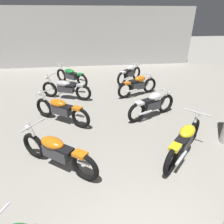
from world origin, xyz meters
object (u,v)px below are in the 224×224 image
at_px(motorcycle_left_row_2, 61,109).
at_px(motorcycle_left_row_4, 71,75).
at_px(motorcycle_right_row_1, 185,140).
at_px(motorcycle_right_row_4, 130,73).
at_px(motorcycle_left_row_3, 66,88).
at_px(motorcycle_right_row_2, 152,104).
at_px(motorcycle_right_row_3, 138,85).
at_px(motorcycle_left_row_1, 56,151).

relative_size(motorcycle_left_row_2, motorcycle_left_row_4, 1.13).
bearing_deg(motorcycle_right_row_1, motorcycle_left_row_4, 117.50).
bearing_deg(motorcycle_right_row_4, motorcycle_left_row_4, 179.49).
xyz_separation_m(motorcycle_left_row_3, motorcycle_right_row_2, (3.01, -1.99, 0.01)).
bearing_deg(motorcycle_right_row_4, motorcycle_left_row_2, -129.11).
height_order(motorcycle_left_row_4, motorcycle_right_row_3, motorcycle_left_row_4).
bearing_deg(motorcycle_right_row_3, motorcycle_right_row_1, -88.21).
bearing_deg(motorcycle_left_row_4, motorcycle_right_row_1, -62.50).
bearing_deg(motorcycle_right_row_2, motorcycle_right_row_1, -86.14).
xyz_separation_m(motorcycle_right_row_1, motorcycle_right_row_3, (-0.12, 4.00, 0.01)).
xyz_separation_m(motorcycle_left_row_3, motorcycle_right_row_4, (3.05, 1.79, 0.01)).
bearing_deg(motorcycle_right_row_4, motorcycle_right_row_1, -89.04).
xyz_separation_m(motorcycle_left_row_2, motorcycle_right_row_1, (3.13, -2.08, 0.00)).
distance_m(motorcycle_left_row_1, motorcycle_right_row_3, 4.95).
distance_m(motorcycle_right_row_3, motorcycle_right_row_4, 1.81).
relative_size(motorcycle_left_row_1, motorcycle_right_row_2, 0.98).
bearing_deg(motorcycle_right_row_2, motorcycle_right_row_3, 89.65).
relative_size(motorcycle_left_row_1, motorcycle_left_row_2, 0.99).
bearing_deg(motorcycle_right_row_1, motorcycle_right_row_2, 93.86).
xyz_separation_m(motorcycle_right_row_1, motorcycle_right_row_2, (-0.14, 2.03, 0.01)).
bearing_deg(motorcycle_right_row_3, motorcycle_left_row_2, -147.41).
xyz_separation_m(motorcycle_right_row_2, motorcycle_right_row_4, (0.04, 3.78, 0.00)).
bearing_deg(motorcycle_left_row_3, motorcycle_left_row_4, 86.64).
relative_size(motorcycle_left_row_3, motorcycle_left_row_4, 1.26).
bearing_deg(motorcycle_right_row_4, motorcycle_left_row_1, -116.45).
bearing_deg(motorcycle_right_row_2, motorcycle_left_row_4, 127.33).
xyz_separation_m(motorcycle_left_row_2, motorcycle_left_row_3, (-0.01, 1.94, 0.00)).
relative_size(motorcycle_left_row_1, motorcycle_right_row_3, 0.97).
relative_size(motorcycle_left_row_3, motorcycle_right_row_3, 1.10).
distance_m(motorcycle_left_row_4, motorcycle_right_row_4, 2.94).
relative_size(motorcycle_left_row_3, motorcycle_right_row_4, 1.35).
xyz_separation_m(motorcycle_left_row_3, motorcycle_right_row_1, (3.14, -4.02, 0.00)).
bearing_deg(motorcycle_left_row_4, motorcycle_right_row_3, -32.23).
xyz_separation_m(motorcycle_left_row_4, motorcycle_right_row_2, (2.90, -3.80, 0.01)).
bearing_deg(motorcycle_left_row_4, motorcycle_left_row_3, -93.36).
height_order(motorcycle_left_row_2, motorcycle_right_row_1, same).
height_order(motorcycle_left_row_2, motorcycle_right_row_4, motorcycle_left_row_2).
distance_m(motorcycle_left_row_2, motorcycle_left_row_3, 1.94).
relative_size(motorcycle_right_row_1, motorcycle_right_row_3, 0.87).
xyz_separation_m(motorcycle_right_row_2, motorcycle_right_row_3, (0.01, 1.97, 0.00)).
distance_m(motorcycle_left_row_2, motorcycle_right_row_4, 4.81).
distance_m(motorcycle_left_row_2, motorcycle_right_row_1, 3.76).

